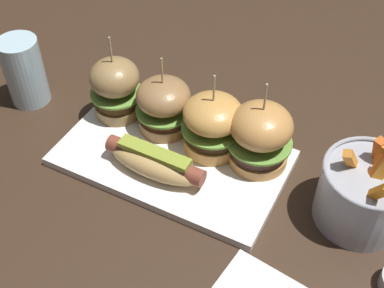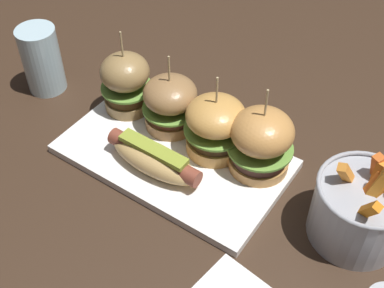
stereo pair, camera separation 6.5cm
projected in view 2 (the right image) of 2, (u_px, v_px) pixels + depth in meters
name	position (u px, v px, depth m)	size (l,w,h in m)	color
ground_plane	(174.00, 159.00, 0.81)	(3.00, 3.00, 0.00)	#382619
platter_main	(174.00, 156.00, 0.80)	(0.35, 0.20, 0.01)	white
hot_dog	(154.00, 158.00, 0.76)	(0.16, 0.06, 0.05)	tan
slider_far_left	(126.00, 82.00, 0.84)	(0.09, 0.09, 0.15)	#987747
slider_center_left	(170.00, 103.00, 0.81)	(0.09, 0.09, 0.14)	#996F43
slider_center_right	(215.00, 126.00, 0.77)	(0.10, 0.10, 0.14)	#D19649
slider_far_right	(261.00, 141.00, 0.74)	(0.10, 0.10, 0.15)	#CC8D49
fries_bucket	(360.00, 209.00, 0.67)	(0.13, 0.13, 0.15)	#A8AAB2
water_glass	(42.00, 60.00, 0.89)	(0.07, 0.07, 0.12)	silver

